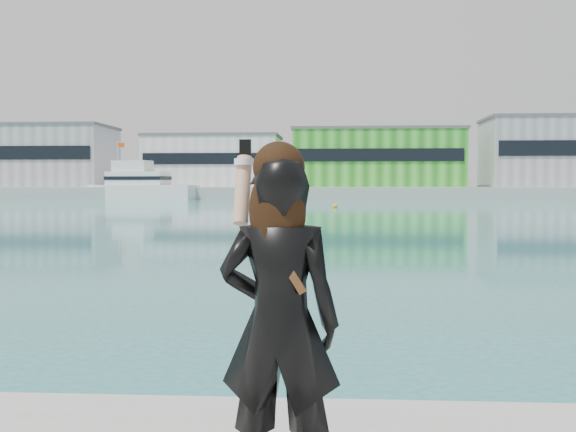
# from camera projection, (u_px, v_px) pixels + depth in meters

# --- Properties ---
(far_quay) EXTENTS (320.00, 40.00, 2.00)m
(far_quay) POSITION_uv_depth(u_px,v_px,m) (333.00, 192.00, 134.20)
(far_quay) COLOR #9E9E99
(far_quay) RESTS_ON ground
(warehouse_grey_left) EXTENTS (26.52, 16.36, 11.50)m
(warehouse_grey_left) POSITION_uv_depth(u_px,v_px,m) (40.00, 156.00, 135.51)
(warehouse_grey_left) COLOR gray
(warehouse_grey_left) RESTS_ON far_quay
(warehouse_white) EXTENTS (24.48, 15.35, 9.50)m
(warehouse_white) POSITION_uv_depth(u_px,v_px,m) (214.00, 161.00, 133.39)
(warehouse_white) COLOR silver
(warehouse_white) RESTS_ON far_quay
(warehouse_green) EXTENTS (30.60, 16.36, 10.50)m
(warehouse_green) POSITION_uv_depth(u_px,v_px,m) (377.00, 158.00, 131.39)
(warehouse_green) COLOR #2B8922
(warehouse_green) RESTS_ON far_quay
(warehouse_grey_right) EXTENTS (25.50, 15.35, 12.50)m
(warehouse_grey_right) POSITION_uv_depth(u_px,v_px,m) (556.00, 152.00, 129.24)
(warehouse_grey_right) COLOR gray
(warehouse_grey_right) RESTS_ON far_quay
(flagpole_left) EXTENTS (1.28, 0.16, 8.00)m
(flagpole_left) POSITION_uv_depth(u_px,v_px,m) (118.00, 161.00, 127.49)
(flagpole_left) COLOR silver
(flagpole_left) RESTS_ON far_quay
(flagpole_right) EXTENTS (1.28, 0.16, 8.00)m
(flagpole_right) POSITION_uv_depth(u_px,v_px,m) (462.00, 161.00, 123.53)
(flagpole_right) COLOR silver
(flagpole_right) RESTS_ON far_quay
(motor_yacht) EXTENTS (18.45, 8.67, 8.31)m
(motor_yacht) POSITION_uv_depth(u_px,v_px,m) (141.00, 185.00, 117.57)
(motor_yacht) COLOR white
(motor_yacht) RESTS_ON ground
(buoy_near) EXTENTS (0.50, 0.50, 0.50)m
(buoy_near) POSITION_uv_depth(u_px,v_px,m) (335.00, 208.00, 76.13)
(buoy_near) COLOR #FFAB0D
(buoy_near) RESTS_ON ground
(buoy_extra) EXTENTS (0.50, 0.50, 0.50)m
(buoy_extra) POSITION_uv_depth(u_px,v_px,m) (300.00, 205.00, 85.07)
(buoy_extra) COLOR #FFAB0D
(buoy_extra) RESTS_ON ground
(woman) EXTENTS (0.69, 0.48, 1.91)m
(woman) POSITION_uv_depth(u_px,v_px,m) (279.00, 313.00, 3.87)
(woman) COLOR black
(woman) RESTS_ON near_quay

